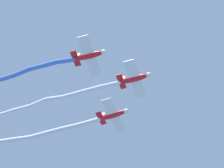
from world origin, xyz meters
TOP-DOWN VIEW (x-y plane):
  - airplane_lead at (1.69, -2.04)m, footprint 7.68×5.95m
  - smoke_trail_lead at (6.97, -15.27)m, footprint 8.47×22.32m
  - airplane_left_wing at (-1.83, -9.81)m, footprint 7.75×5.97m
  - smoke_trail_left_wing at (5.50, -27.82)m, footprint 14.10×31.34m
  - airplane_right_wing at (9.79, -4.73)m, footprint 7.63×5.93m
  - smoke_trail_right_wing at (15.80, -19.62)m, footprint 10.33×25.64m

SIDE VIEW (x-z plane):
  - airplane_lead at x=1.69m, z-range 69.74..71.66m
  - airplane_left_wing at x=-1.83m, z-range 69.74..71.66m
  - airplane_right_wing at x=9.79m, z-range 70.04..71.96m
  - smoke_trail_lead at x=6.97m, z-range 69.96..72.81m
  - smoke_trail_left_wing at x=5.50m, z-range 69.93..73.40m
  - smoke_trail_right_wing at x=15.80m, z-range 70.41..74.62m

